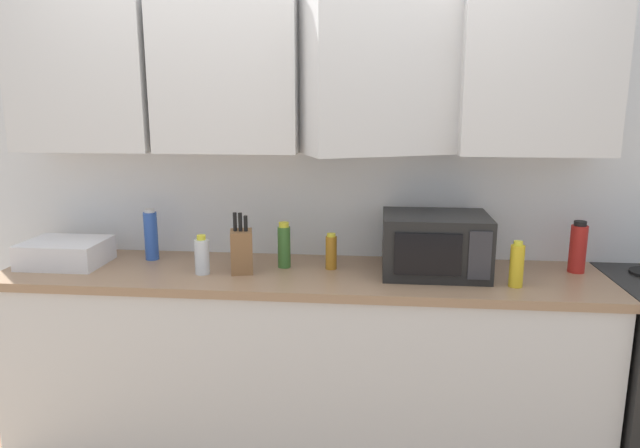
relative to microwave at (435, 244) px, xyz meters
The scene contains 11 objects.
wall_back_with_cabinets 0.85m from the microwave, 162.64° to the left, with size 3.70×0.57×2.60m.
counter_run 0.86m from the microwave, behind, with size 2.83×0.63×0.90m.
microwave is the anchor object (origin of this frame).
dish_rack 1.79m from the microwave, behind, with size 0.38×0.30×0.12m, color silver.
knife_block 0.90m from the microwave, behind, with size 0.12×0.14×0.29m.
bottle_green_oil 0.71m from the microwave, behind, with size 0.06×0.06×0.22m.
bottle_amber_vinegar 0.49m from the microwave, behind, with size 0.05×0.05×0.17m.
bottle_clear_tall 1.08m from the microwave, behind, with size 0.07×0.07×0.18m.
bottle_yellow_mustard 0.37m from the microwave, 25.49° to the right, with size 0.06×0.06×0.20m.
bottle_blue_cleaner 1.41m from the microwave, behind, with size 0.07×0.07×0.26m.
bottle_red_sauce 0.67m from the microwave, ahead, with size 0.08×0.08×0.24m.
Camera 1 is at (0.35, -2.90, 1.70)m, focal length 32.41 mm.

